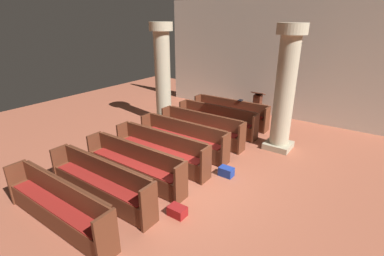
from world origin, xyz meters
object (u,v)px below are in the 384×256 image
object	(u,v)px
pew_row_1	(217,119)
pew_row_2	(201,127)
pew_row_5	(134,163)
kneeler_box_red	(177,211)
hymn_book	(240,100)
lectern	(257,107)
pew_row_7	(57,204)
pew_row_3	(183,137)
pillar_aisle_side	(285,88)
pew_row_4	(161,149)
pillar_far_side	(163,73)
pew_row_0	(230,111)
pew_row_6	(100,181)
kneeler_box_blue	(226,172)

from	to	relation	value
pew_row_1	pew_row_2	distance (m)	0.98
pew_row_5	kneeler_box_red	bearing A→B (deg)	-15.09
hymn_book	lectern	bearing A→B (deg)	75.63
pew_row_5	pew_row_7	world-z (taller)	same
pew_row_3	pew_row_7	size ratio (longest dim) A/B	1.00
pillar_aisle_side	hymn_book	xyz separation A→B (m)	(-1.94, 1.25, -0.97)
pew_row_3	pew_row_4	xyz separation A→B (m)	(0.00, -0.98, 0.00)
pew_row_2	pillar_far_side	distance (m)	2.70
pew_row_0	pew_row_7	world-z (taller)	same
pew_row_4	pillar_aisle_side	distance (m)	3.91
pew_row_5	pillar_aisle_side	xyz separation A→B (m)	(2.24, 3.87, 1.41)
lectern	pew_row_1	bearing A→B (deg)	-104.29
pew_row_1	pew_row_7	bearing A→B (deg)	-90.00
pillar_aisle_side	kneeler_box_red	bearing A→B (deg)	-97.63
pew_row_0	lectern	bearing A→B (deg)	65.18
pew_row_4	pew_row_0	bearing A→B (deg)	90.00
pew_row_2	pew_row_6	distance (m)	3.94
pew_row_6	pillar_far_side	bearing A→B (deg)	115.16
pew_row_4	pew_row_7	world-z (taller)	same
pillar_aisle_side	pillar_far_side	bearing A→B (deg)	-177.58
pew_row_6	pillar_aisle_side	distance (m)	5.53
lectern	pew_row_5	bearing A→B (deg)	-95.20
pillar_far_side	kneeler_box_blue	distance (m)	4.83
pew_row_5	pillar_aisle_side	distance (m)	4.69
pew_row_1	pew_row_6	distance (m)	4.92
pew_row_1	pew_row_0	bearing A→B (deg)	90.00
pew_row_1	pillar_far_side	xyz separation A→B (m)	(-2.19, -0.26, 1.41)
pew_row_2	pillar_far_side	xyz separation A→B (m)	(-2.19, 0.73, 1.41)
pew_row_6	kneeler_box_red	xyz separation A→B (m)	(1.66, 0.54, -0.38)
pew_row_3	lectern	size ratio (longest dim) A/B	2.71
pew_row_0	pillar_far_side	bearing A→B (deg)	-150.48
pew_row_0	pillar_far_side	world-z (taller)	pillar_far_side
pew_row_4	lectern	size ratio (longest dim) A/B	2.71
pew_row_7	pew_row_1	bearing A→B (deg)	90.00
pew_row_3	lectern	world-z (taller)	lectern
pew_row_1	pew_row_3	xyz separation A→B (m)	(0.00, -1.97, 0.00)
lectern	pew_row_3	bearing A→B (deg)	-97.64
pew_row_2	pillar_far_side	bearing A→B (deg)	161.62
pew_row_5	kneeler_box_blue	bearing A→B (deg)	40.72
pew_row_4	kneeler_box_blue	size ratio (longest dim) A/B	8.20
pew_row_2	pew_row_5	bearing A→B (deg)	-90.00
pew_row_3	kneeler_box_blue	xyz separation A→B (m)	(1.73, -0.48, -0.37)
hymn_book	pew_row_3	bearing A→B (deg)	-95.42
pew_row_0	pew_row_2	bearing A→B (deg)	-90.00
pew_row_0	hymn_book	size ratio (longest dim) A/B	15.73
pew_row_3	pew_row_0	bearing A→B (deg)	90.00
pew_row_4	pillar_aisle_side	bearing A→B (deg)	52.15
pew_row_5	lectern	distance (m)	6.16
pew_row_1	hymn_book	xyz separation A→B (m)	(0.30, 1.18, 0.44)
pew_row_4	pew_row_5	xyz separation A→B (m)	(0.00, -0.98, 0.00)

